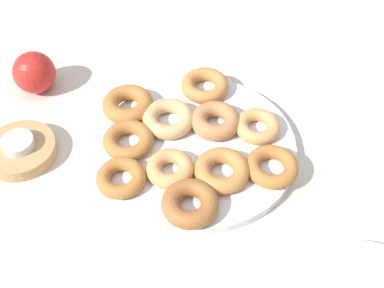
{
  "coord_description": "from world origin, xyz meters",
  "views": [
    {
      "loc": [
        -0.15,
        0.48,
        0.61
      ],
      "look_at": [
        0.0,
        0.03,
        0.05
      ],
      "focal_mm": 43.09,
      "sensor_mm": 36.0,
      "label": 1
    }
  ],
  "objects_px": {
    "donut_1": "(190,203)",
    "donut_2": "(205,85)",
    "donut_5": "(258,126)",
    "candle_holder": "(21,150)",
    "donut_0": "(128,140)",
    "donut_4": "(128,104)",
    "donut_9": "(121,178)",
    "donut_10": "(170,169)",
    "donut_6": "(272,167)",
    "donut_7": "(216,121)",
    "apple": "(34,73)",
    "tealight": "(18,143)",
    "donut_3": "(168,119)",
    "donut_plate": "(198,146)",
    "donut_8": "(222,170)"
  },
  "relations": [
    {
      "from": "donut_1",
      "to": "donut_2",
      "type": "distance_m",
      "value": 0.26
    },
    {
      "from": "donut_5",
      "to": "candle_holder",
      "type": "xyz_separation_m",
      "value": [
        0.37,
        0.16,
        -0.02
      ]
    },
    {
      "from": "donut_0",
      "to": "donut_2",
      "type": "xyz_separation_m",
      "value": [
        -0.08,
        -0.17,
        0.0
      ]
    },
    {
      "from": "donut_4",
      "to": "donut_9",
      "type": "relative_size",
      "value": 1.16
    },
    {
      "from": "donut_10",
      "to": "donut_1",
      "type": "bearing_deg",
      "value": 134.13
    },
    {
      "from": "donut_0",
      "to": "donut_9",
      "type": "bearing_deg",
      "value": 104.98
    },
    {
      "from": "donut_2",
      "to": "donut_6",
      "type": "relative_size",
      "value": 1.05
    },
    {
      "from": "donut_5",
      "to": "donut_9",
      "type": "xyz_separation_m",
      "value": [
        0.18,
        0.17,
        -0.0
      ]
    },
    {
      "from": "donut_7",
      "to": "apple",
      "type": "height_order",
      "value": "apple"
    },
    {
      "from": "donut_1",
      "to": "tealight",
      "type": "xyz_separation_m",
      "value": [
        0.31,
        -0.02,
        -0.0
      ]
    },
    {
      "from": "donut_0",
      "to": "donut_10",
      "type": "bearing_deg",
      "value": 158.42
    },
    {
      "from": "tealight",
      "to": "apple",
      "type": "bearing_deg",
      "value": -69.32
    },
    {
      "from": "donut_6",
      "to": "apple",
      "type": "xyz_separation_m",
      "value": [
        0.47,
        -0.07,
        0.01
      ]
    },
    {
      "from": "donut_3",
      "to": "donut_4",
      "type": "relative_size",
      "value": 0.99
    },
    {
      "from": "donut_1",
      "to": "donut_9",
      "type": "bearing_deg",
      "value": -6.22
    },
    {
      "from": "donut_2",
      "to": "donut_3",
      "type": "distance_m",
      "value": 0.11
    },
    {
      "from": "donut_1",
      "to": "donut_3",
      "type": "height_order",
      "value": "donut_1"
    },
    {
      "from": "donut_9",
      "to": "donut_4",
      "type": "bearing_deg",
      "value": -70.49
    },
    {
      "from": "donut_2",
      "to": "donut_5",
      "type": "bearing_deg",
      "value": 149.22
    },
    {
      "from": "donut_3",
      "to": "donut_9",
      "type": "bearing_deg",
      "value": 79.24
    },
    {
      "from": "donut_0",
      "to": "tealight",
      "type": "height_order",
      "value": "donut_0"
    },
    {
      "from": "donut_plate",
      "to": "donut_0",
      "type": "xyz_separation_m",
      "value": [
        0.11,
        0.04,
        0.02
      ]
    },
    {
      "from": "donut_7",
      "to": "donut_2",
      "type": "bearing_deg",
      "value": -61.34
    },
    {
      "from": "donut_5",
      "to": "donut_9",
      "type": "bearing_deg",
      "value": 44.38
    },
    {
      "from": "donut_5",
      "to": "apple",
      "type": "distance_m",
      "value": 0.43
    },
    {
      "from": "donut_3",
      "to": "donut_4",
      "type": "bearing_deg",
      "value": -6.48
    },
    {
      "from": "candle_holder",
      "to": "apple",
      "type": "xyz_separation_m",
      "value": [
        0.06,
        -0.16,
        0.03
      ]
    },
    {
      "from": "candle_holder",
      "to": "apple",
      "type": "bearing_deg",
      "value": -69.32
    },
    {
      "from": "donut_1",
      "to": "donut_10",
      "type": "relative_size",
      "value": 1.14
    },
    {
      "from": "donut_plate",
      "to": "donut_9",
      "type": "xyz_separation_m",
      "value": [
        0.09,
        0.12,
        0.02
      ]
    },
    {
      "from": "donut_2",
      "to": "donut_7",
      "type": "height_order",
      "value": "donut_7"
    },
    {
      "from": "donut_1",
      "to": "donut_5",
      "type": "xyz_separation_m",
      "value": [
        -0.06,
        -0.19,
        -0.0
      ]
    },
    {
      "from": "donut_plate",
      "to": "tealight",
      "type": "height_order",
      "value": "tealight"
    },
    {
      "from": "donut_4",
      "to": "donut_6",
      "type": "bearing_deg",
      "value": 168.64
    },
    {
      "from": "donut_plate",
      "to": "donut_7",
      "type": "height_order",
      "value": "donut_7"
    },
    {
      "from": "donut_4",
      "to": "apple",
      "type": "distance_m",
      "value": 0.2
    },
    {
      "from": "donut_9",
      "to": "donut_0",
      "type": "bearing_deg",
      "value": -75.02
    },
    {
      "from": "donut_plate",
      "to": "donut_2",
      "type": "distance_m",
      "value": 0.13
    },
    {
      "from": "donut_4",
      "to": "donut_6",
      "type": "height_order",
      "value": "donut_4"
    },
    {
      "from": "donut_1",
      "to": "donut_9",
      "type": "relative_size",
      "value": 1.11
    },
    {
      "from": "donut_1",
      "to": "donut_3",
      "type": "xyz_separation_m",
      "value": [
        0.09,
        -0.15,
        -0.0
      ]
    },
    {
      "from": "donut_plate",
      "to": "donut_7",
      "type": "relative_size",
      "value": 3.91
    },
    {
      "from": "donut_plate",
      "to": "donut_7",
      "type": "xyz_separation_m",
      "value": [
        -0.02,
        -0.05,
        0.02
      ]
    },
    {
      "from": "donut_9",
      "to": "apple",
      "type": "relative_size",
      "value": 0.99
    },
    {
      "from": "donut_9",
      "to": "tealight",
      "type": "height_order",
      "value": "donut_9"
    },
    {
      "from": "donut_3",
      "to": "donut_5",
      "type": "relative_size",
      "value": 1.15
    },
    {
      "from": "donut_5",
      "to": "donut_7",
      "type": "bearing_deg",
      "value": 9.98
    },
    {
      "from": "donut_6",
      "to": "apple",
      "type": "bearing_deg",
      "value": -8.54
    },
    {
      "from": "donut_7",
      "to": "donut_8",
      "type": "relative_size",
      "value": 0.98
    },
    {
      "from": "donut_1",
      "to": "donut_4",
      "type": "xyz_separation_m",
      "value": [
        0.17,
        -0.16,
        0.0
      ]
    }
  ]
}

